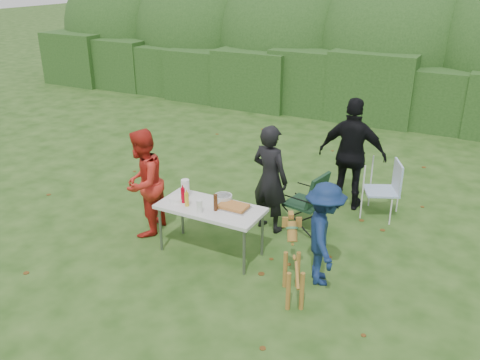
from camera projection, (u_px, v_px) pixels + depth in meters
The scene contains 20 objects.
ground at pixel (223, 263), 7.14m from camera, with size 80.00×80.00×0.00m, color #1E4211.
hedge_row at pixel (373, 89), 13.31m from camera, with size 22.00×1.40×1.70m, color #23471C.
shrub_backdrop at pixel (390, 51), 14.32m from camera, with size 20.00×2.60×3.20m, color #3D6628.
folding_table at pixel (210, 210), 7.13m from camera, with size 1.50×0.70×0.74m.
person_cook at pixel (270, 179), 7.75m from camera, with size 0.62×0.41×1.70m, color black.
person_red_jacket at pixel (143, 183), 7.65m from camera, with size 0.81×0.63×1.66m, color red.
person_black_puffy at pixel (352, 155), 8.42m from camera, with size 1.12×0.47×1.92m, color black.
child at pixel (324, 234), 6.47m from camera, with size 0.90×0.52×1.40m, color #112550.
dog at pixel (294, 267), 6.23m from camera, with size 0.94×0.37×0.89m, color olive, non-canonical shape.
camping_chair at pixel (305, 200), 7.92m from camera, with size 0.60×0.60×0.97m, color #17331F, non-canonical shape.
lawn_chair at pixel (381, 189), 8.32m from camera, with size 0.56×0.56×0.95m, color #588BCC, non-canonical shape.
food_tray at pixel (233, 208), 7.06m from camera, with size 0.45×0.30×0.02m, color #B7B7BA.
focaccia_bread at pixel (233, 206), 7.05m from camera, with size 0.40×0.26×0.04m, color #C27836.
mustard_bottle at pixel (187, 199), 7.09m from camera, with size 0.06×0.06×0.20m, color gold.
ketchup_bottle at pixel (183, 195), 7.19m from camera, with size 0.06×0.06×0.22m, color #AF0014.
beer_bottle at pixel (216, 202), 6.96m from camera, with size 0.06×0.06×0.24m, color #47230F.
paper_towel_roll at pixel (185, 188), 7.38m from camera, with size 0.12×0.12×0.26m, color white.
cup_stack at pixel (200, 206), 6.92m from camera, with size 0.08×0.08×0.18m, color white.
pasta_bowl at pixel (223, 198), 7.25m from camera, with size 0.26×0.26×0.10m, color silver.
plate_stack at pixel (177, 199), 7.30m from camera, with size 0.24×0.24×0.05m, color white.
Camera 1 is at (3.05, -5.29, 3.88)m, focal length 38.00 mm.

